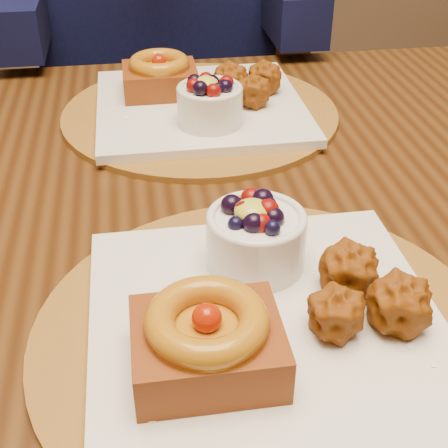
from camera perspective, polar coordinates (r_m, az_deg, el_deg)
The scene contains 4 objects.
dining_table at distance 0.73m, azimuth 0.04°, elevation -2.69°, with size 1.60×0.90×0.76m.
place_setting_near at distance 0.50m, azimuth 3.55°, elevation -7.97°, with size 0.38×0.38×0.08m.
place_setting_far at distance 0.87m, azimuth -2.33°, elevation 11.11°, with size 0.38×0.38×0.08m.
chair_far at distance 1.54m, azimuth -1.31°, elevation 10.84°, with size 0.58×0.58×0.92m.
Camera 1 is at (-0.08, -0.52, 1.12)m, focal length 50.00 mm.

